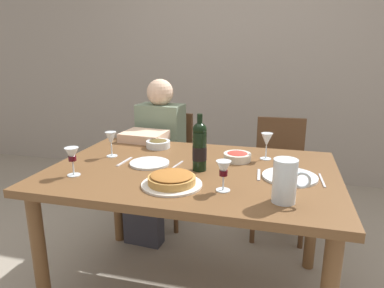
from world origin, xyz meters
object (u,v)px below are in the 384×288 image
at_px(baked_tart, 172,180).
at_px(wine_glass_spare, 223,170).
at_px(olive_bowl, 158,143).
at_px(wine_glass_left_diner, 267,141).
at_px(dinner_plate_left_setting, 150,163).
at_px(chair_right, 279,169).
at_px(wine_glass_right_diner, 111,139).
at_px(diner_left, 155,154).
at_px(salad_bowl, 237,156).
at_px(water_pitcher, 285,183).
at_px(dinner_plate_right_setting, 290,177).
at_px(wine_bottle, 200,147).
at_px(dining_table, 192,185).
at_px(chair_left, 167,160).
at_px(wine_glass_centre, 72,156).

distance_m(baked_tart, wine_glass_spare, 0.25).
bearing_deg(olive_bowl, wine_glass_left_diner, -5.76).
distance_m(dinner_plate_left_setting, chair_right, 1.15).
relative_size(wine_glass_right_diner, diner_left, 0.13).
relative_size(salad_bowl, wine_glass_right_diner, 1.05).
xyz_separation_m(water_pitcher, dinner_plate_right_setting, (0.03, 0.29, -0.08)).
relative_size(wine_bottle, water_pitcher, 1.62).
bearing_deg(dining_table, dinner_plate_left_setting, 178.23).
xyz_separation_m(salad_bowl, wine_glass_spare, (-0.00, -0.45, 0.07)).
xyz_separation_m(dining_table, baked_tart, (-0.03, -0.25, 0.12)).
bearing_deg(salad_bowl, diner_left, 145.98).
distance_m(wine_bottle, olive_bowl, 0.51).
xyz_separation_m(wine_bottle, salad_bowl, (0.17, 0.21, -0.10)).
bearing_deg(olive_bowl, wine_bottle, -44.40).
relative_size(wine_glass_right_diner, chair_right, 0.17).
xyz_separation_m(dinner_plate_left_setting, chair_left, (-0.20, 0.88, -0.27)).
bearing_deg(chair_left, wine_glass_spare, 124.20).
height_order(baked_tart, olive_bowl, baked_tart).
bearing_deg(baked_tart, chair_right, 67.29).
distance_m(wine_glass_right_diner, dinner_plate_left_setting, 0.30).
bearing_deg(diner_left, wine_glass_spare, 130.87).
bearing_deg(diner_left, chair_left, -89.28).
distance_m(dinner_plate_left_setting, diner_left, 0.69).
bearing_deg(water_pitcher, wine_glass_right_diner, 158.27).
distance_m(dinner_plate_right_setting, chair_right, 0.94).
height_order(salad_bowl, wine_glass_left_diner, wine_glass_left_diner).
xyz_separation_m(water_pitcher, chair_left, (-0.92, 1.19, -0.34)).
xyz_separation_m(wine_bottle, chair_right, (0.40, 0.90, -0.39)).
distance_m(water_pitcher, wine_glass_right_diner, 1.06).
distance_m(water_pitcher, diner_left, 1.35).
bearing_deg(wine_glass_left_diner, dinner_plate_left_setting, -157.01).
xyz_separation_m(wine_bottle, wine_glass_right_diner, (-0.56, 0.10, -0.02)).
distance_m(wine_glass_left_diner, chair_left, 1.08).
bearing_deg(dining_table, baked_tart, -96.79).
relative_size(wine_glass_centre, chair_right, 0.17).
height_order(dinner_plate_right_setting, chair_right, chair_right).
distance_m(wine_bottle, chair_left, 1.09).
distance_m(olive_bowl, wine_glass_right_diner, 0.33).
bearing_deg(dinner_plate_left_setting, olive_bowl, 102.13).
height_order(wine_glass_right_diner, wine_glass_centre, wine_glass_right_diner).
xyz_separation_m(wine_glass_centre, dinner_plate_left_setting, (0.30, 0.26, -0.10)).
bearing_deg(olive_bowl, dining_table, -46.86).
xyz_separation_m(olive_bowl, wine_glass_spare, (0.53, -0.59, 0.07)).
xyz_separation_m(water_pitcher, wine_glass_left_diner, (-0.11, 0.57, 0.03)).
xyz_separation_m(water_pitcher, diner_left, (-0.93, 0.95, -0.23)).
height_order(wine_glass_left_diner, chair_left, wine_glass_left_diner).
xyz_separation_m(wine_glass_right_diner, chair_left, (0.07, 0.80, -0.37)).
xyz_separation_m(dining_table, salad_bowl, (0.21, 0.19, 0.12)).
bearing_deg(dinner_plate_right_setting, wine_glass_centre, -167.01).
relative_size(olive_bowl, diner_left, 0.13).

